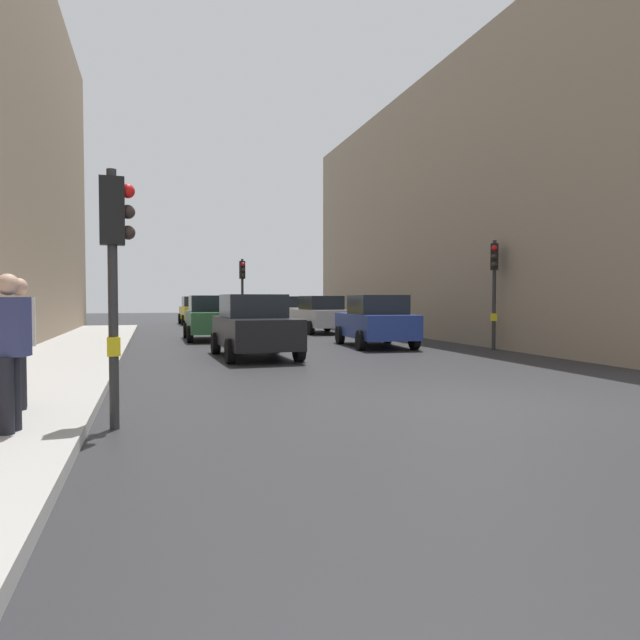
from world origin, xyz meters
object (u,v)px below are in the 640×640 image
(traffic_light_near_left, at_px, (114,251))
(car_dark_suv, at_px, (254,326))
(pedestrian_with_grey_backpack, at_px, (5,343))
(pedestrian_with_black_backpack, at_px, (15,335))
(car_silver_hatchback, at_px, (320,315))
(car_green_estate, at_px, (211,318))
(car_white_compact, at_px, (282,311))
(car_blue_van, at_px, (376,321))
(car_yellow_taxi, at_px, (196,310))
(traffic_light_far_median, at_px, (242,282))
(traffic_light_mid_street, at_px, (494,274))

(traffic_light_near_left, bearing_deg, car_dark_suv, 69.25)
(pedestrian_with_grey_backpack, xyz_separation_m, pedestrian_with_black_backpack, (-0.20, 1.50, 0.00))
(car_silver_hatchback, relative_size, pedestrian_with_grey_backpack, 2.43)
(car_green_estate, height_order, car_white_compact, same)
(car_white_compact, height_order, pedestrian_with_grey_backpack, pedestrian_with_grey_backpack)
(car_dark_suv, bearing_deg, car_blue_van, 28.26)
(traffic_light_near_left, height_order, car_yellow_taxi, traffic_light_near_left)
(traffic_light_far_median, bearing_deg, car_white_compact, 61.38)
(car_blue_van, relative_size, car_white_compact, 1.01)
(car_silver_hatchback, height_order, pedestrian_with_grey_backpack, pedestrian_with_grey_backpack)
(car_blue_van, height_order, car_dark_suv, same)
(pedestrian_with_grey_backpack, bearing_deg, car_blue_van, 52.18)
(traffic_light_near_left, xyz_separation_m, car_dark_suv, (3.19, 8.43, -1.38))
(traffic_light_near_left, height_order, car_green_estate, traffic_light_near_left)
(traffic_light_far_median, relative_size, car_silver_hatchback, 0.82)
(car_dark_suv, bearing_deg, pedestrian_with_grey_backpack, -115.60)
(traffic_light_mid_street, distance_m, pedestrian_with_grey_backpack, 15.22)
(traffic_light_near_left, height_order, car_blue_van, traffic_light_near_left)
(car_green_estate, distance_m, car_dark_suv, 7.39)
(traffic_light_far_median, distance_m, pedestrian_with_grey_backpack, 21.48)
(car_silver_hatchback, bearing_deg, car_white_compact, 92.23)
(car_green_estate, height_order, car_silver_hatchback, same)
(traffic_light_near_left, height_order, traffic_light_mid_street, traffic_light_mid_street)
(car_blue_van, height_order, car_silver_hatchback, same)
(car_green_estate, relative_size, car_yellow_taxi, 0.99)
(traffic_light_far_median, height_order, traffic_light_mid_street, traffic_light_far_median)
(traffic_light_far_median, distance_m, car_white_compact, 6.94)
(car_white_compact, bearing_deg, traffic_light_mid_street, -79.97)
(car_yellow_taxi, xyz_separation_m, pedestrian_with_black_backpack, (-4.48, -29.20, 0.29))
(traffic_light_near_left, xyz_separation_m, traffic_light_mid_street, (10.92, 8.60, 0.16))
(car_green_estate, xyz_separation_m, pedestrian_with_grey_backpack, (-3.84, -16.40, 0.29))
(car_green_estate, height_order, pedestrian_with_black_backpack, pedestrian_with_black_backpack)
(car_blue_van, bearing_deg, traffic_light_near_left, -125.58)
(traffic_light_near_left, xyz_separation_m, car_blue_van, (7.80, 10.90, -1.38))
(traffic_light_far_median, distance_m, car_yellow_taxi, 10.26)
(car_green_estate, xyz_separation_m, car_white_compact, (5.14, 10.20, 0.00))
(car_green_estate, relative_size, pedestrian_with_grey_backpack, 2.38)
(traffic_light_far_median, bearing_deg, pedestrian_with_grey_backpack, -105.52)
(traffic_light_mid_street, bearing_deg, car_blue_van, 143.68)
(pedestrian_with_black_backpack, bearing_deg, car_yellow_taxi, 81.27)
(car_green_estate, distance_m, pedestrian_with_black_backpack, 15.43)
(car_silver_hatchback, height_order, pedestrian_with_black_backpack, pedestrian_with_black_backpack)
(car_dark_suv, distance_m, car_white_compact, 18.18)
(traffic_light_mid_street, distance_m, car_dark_suv, 7.88)
(car_silver_hatchback, bearing_deg, car_yellow_taxi, 114.02)
(car_white_compact, bearing_deg, traffic_light_near_left, -106.80)
(car_blue_van, bearing_deg, car_green_estate, 136.11)
(traffic_light_near_left, bearing_deg, car_blue_van, 54.42)
(car_yellow_taxi, bearing_deg, pedestrian_with_black_backpack, -98.73)
(car_dark_suv, bearing_deg, car_green_estate, 93.78)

